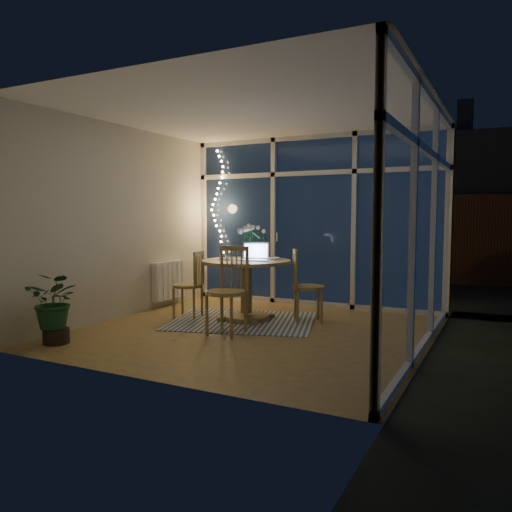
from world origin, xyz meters
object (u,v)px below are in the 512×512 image
chair_right (308,285)px  flower_vase (252,251)px  dining_table (246,290)px  chair_front (226,290)px  chair_left (188,284)px  laptop (254,251)px  potted_plant (55,309)px

chair_right → flower_vase: size_ratio=4.60×
dining_table → chair_front: size_ratio=1.13×
dining_table → flower_vase: 0.56m
chair_left → chair_front: (0.96, -0.60, 0.06)m
dining_table → chair_right: 0.82m
dining_table → chair_front: chair_front is taller
chair_right → laptop: laptop is taller
flower_vase → chair_right: bearing=1.0°
laptop → potted_plant: 2.50m
potted_plant → laptop: bearing=55.1°
potted_plant → chair_left: bearing=75.4°
chair_front → potted_plant: (-1.43, -1.21, -0.14)m
chair_front → dining_table: bearing=102.5°
laptop → potted_plant: (-1.39, -2.00, -0.55)m
chair_right → laptop: (-0.65, -0.27, 0.45)m
dining_table → laptop: (0.13, -0.01, 0.53)m
chair_right → potted_plant: bearing=110.2°
chair_left → laptop: bearing=89.4°
chair_right → dining_table: bearing=80.4°
dining_table → laptop: 0.55m
chair_left → flower_vase: (0.76, 0.44, 0.45)m
dining_table → flower_vase: flower_vase is taller
chair_front → flower_vase: chair_front is taller
laptop → flower_vase: (-0.17, 0.25, -0.02)m
dining_table → laptop: laptop is taller
dining_table → potted_plant: size_ratio=1.55×
potted_plant → chair_front: bearing=40.1°
flower_vase → potted_plant: 2.62m
dining_table → chair_front: (0.17, -0.80, 0.12)m
dining_table → chair_left: bearing=-165.7°
chair_left → potted_plant: (-0.47, -1.81, -0.08)m
chair_left → potted_plant: size_ratio=1.21×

